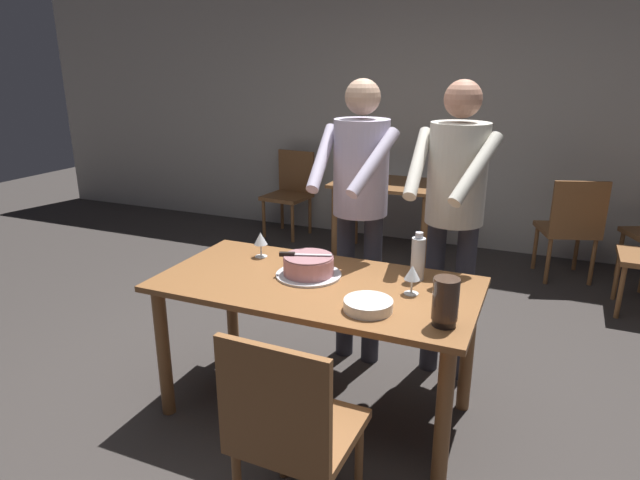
# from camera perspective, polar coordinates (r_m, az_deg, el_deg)

# --- Properties ---
(ground_plane) EXTENTS (14.00, 14.00, 0.00)m
(ground_plane) POSITION_cam_1_polar(r_m,az_deg,el_deg) (3.10, -0.35, -17.32)
(ground_plane) COLOR #383330
(back_wall) EXTENTS (10.00, 0.12, 2.70)m
(back_wall) POSITION_cam_1_polar(r_m,az_deg,el_deg) (5.66, 13.11, 13.02)
(back_wall) COLOR #BCB7AD
(back_wall) RESTS_ON ground_plane
(main_dining_table) EXTENTS (1.60, 0.81, 0.75)m
(main_dining_table) POSITION_cam_1_polar(r_m,az_deg,el_deg) (2.79, -0.38, -6.58)
(main_dining_table) COLOR brown
(main_dining_table) RESTS_ON ground_plane
(cake_on_platter) EXTENTS (0.34, 0.34, 0.11)m
(cake_on_platter) POSITION_cam_1_polar(r_m,az_deg,el_deg) (2.80, -1.21, -2.79)
(cake_on_platter) COLOR silver
(cake_on_platter) RESTS_ON main_dining_table
(cake_knife) EXTENTS (0.26, 0.11, 0.02)m
(cake_knife) POSITION_cam_1_polar(r_m,az_deg,el_deg) (2.78, -2.69, -1.51)
(cake_knife) COLOR silver
(cake_knife) RESTS_ON cake_on_platter
(plate_stack) EXTENTS (0.22, 0.22, 0.05)m
(plate_stack) POSITION_cam_1_polar(r_m,az_deg,el_deg) (2.43, 5.08, -6.83)
(plate_stack) COLOR white
(plate_stack) RESTS_ON main_dining_table
(wine_glass_near) EXTENTS (0.08, 0.08, 0.14)m
(wine_glass_near) POSITION_cam_1_polar(r_m,az_deg,el_deg) (3.07, -6.25, 0.06)
(wine_glass_near) COLOR silver
(wine_glass_near) RESTS_ON main_dining_table
(wine_glass_far) EXTENTS (0.08, 0.08, 0.14)m
(wine_glass_far) POSITION_cam_1_polar(r_m,az_deg,el_deg) (2.60, 9.65, -3.50)
(wine_glass_far) COLOR silver
(wine_glass_far) RESTS_ON main_dining_table
(water_bottle) EXTENTS (0.07, 0.07, 0.25)m
(water_bottle) POSITION_cam_1_polar(r_m,az_deg,el_deg) (2.77, 10.23, -1.87)
(water_bottle) COLOR silver
(water_bottle) RESTS_ON main_dining_table
(hurricane_lamp) EXTENTS (0.11, 0.11, 0.21)m
(hurricane_lamp) POSITION_cam_1_polar(r_m,az_deg,el_deg) (2.32, 13.02, -6.32)
(hurricane_lamp) COLOR black
(hurricane_lamp) RESTS_ON main_dining_table
(person_cutting_cake) EXTENTS (0.46, 0.57, 1.72)m
(person_cutting_cake) POSITION_cam_1_polar(r_m,az_deg,el_deg) (3.19, 4.20, 4.91)
(person_cutting_cake) COLOR #2D2D38
(person_cutting_cake) RESTS_ON ground_plane
(person_standing_beside) EXTENTS (0.46, 0.57, 1.72)m
(person_standing_beside) POSITION_cam_1_polar(r_m,az_deg,el_deg) (3.09, 13.93, 4.01)
(person_standing_beside) COLOR #2D2D38
(person_standing_beside) RESTS_ON ground_plane
(chair_near_side) EXTENTS (0.45, 0.45, 0.90)m
(chair_near_side) POSITION_cam_1_polar(r_m,az_deg,el_deg) (2.16, -3.10, -19.11)
(chair_near_side) COLOR brown
(chair_near_side) RESTS_ON ground_plane
(background_table) EXTENTS (1.00, 0.70, 0.74)m
(background_table) POSITION_cam_1_polar(r_m,az_deg,el_deg) (5.19, 7.12, 4.28)
(background_table) COLOR brown
(background_table) RESTS_ON ground_plane
(background_chair_0) EXTENTS (0.56, 0.56, 0.90)m
(background_chair_0) POSITION_cam_1_polar(r_m,az_deg,el_deg) (5.06, 24.79, 1.39)
(background_chair_0) COLOR brown
(background_chair_0) RESTS_ON ground_plane
(background_chair_1) EXTENTS (0.48, 0.48, 0.90)m
(background_chair_1) POSITION_cam_1_polar(r_m,az_deg,el_deg) (5.93, -3.12, 5.27)
(background_chair_1) COLOR brown
(background_chair_1) RESTS_ON ground_plane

